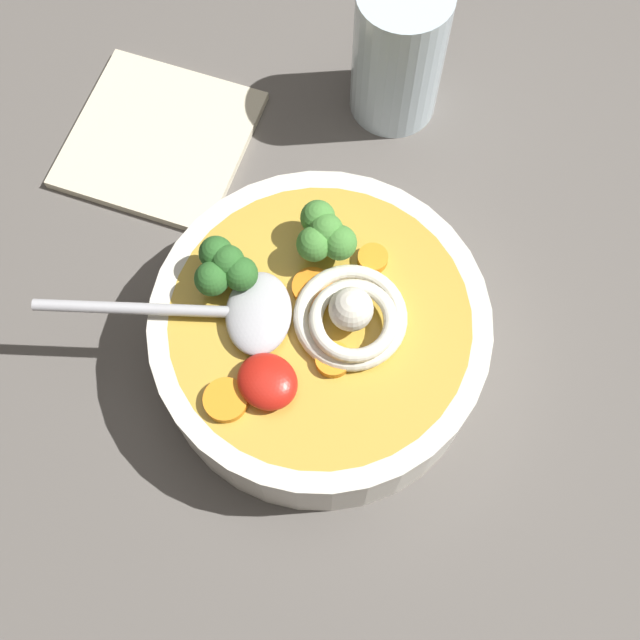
% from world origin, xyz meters
% --- Properties ---
extents(table_slab, '(1.23, 1.23, 0.03)m').
position_xyz_m(table_slab, '(0.00, 0.00, 0.01)').
color(table_slab, '#5B5651').
rests_on(table_slab, ground).
extents(soup_bowl, '(0.23, 0.23, 0.07)m').
position_xyz_m(soup_bowl, '(0.01, 0.02, 0.06)').
color(soup_bowl, silver).
rests_on(soup_bowl, table_slab).
extents(noodle_pile, '(0.08, 0.08, 0.03)m').
position_xyz_m(noodle_pile, '(0.02, 0.03, 0.10)').
color(noodle_pile, silver).
rests_on(noodle_pile, soup_bowl).
extents(soup_spoon, '(0.16, 0.13, 0.02)m').
position_xyz_m(soup_spoon, '(-0.03, -0.02, 0.10)').
color(soup_spoon, '#B7B7BC').
rests_on(soup_spoon, soup_bowl).
extents(chili_sauce_dollop, '(0.04, 0.04, 0.02)m').
position_xyz_m(chili_sauce_dollop, '(0.01, -0.04, 0.10)').
color(chili_sauce_dollop, red).
rests_on(chili_sauce_dollop, soup_bowl).
extents(broccoli_floret_right, '(0.05, 0.04, 0.04)m').
position_xyz_m(broccoli_floret_right, '(-0.06, -0.01, 0.12)').
color(broccoli_floret_right, '#7A9E60').
rests_on(broccoli_floret_right, soup_bowl).
extents(broccoli_floret_beside_chili, '(0.05, 0.04, 0.04)m').
position_xyz_m(broccoli_floret_beside_chili, '(-0.02, 0.06, 0.12)').
color(broccoli_floret_beside_chili, '#7A9E60').
rests_on(broccoli_floret_beside_chili, soup_bowl).
extents(carrot_slice_extra_b, '(0.03, 0.03, 0.01)m').
position_xyz_m(carrot_slice_extra_b, '(-0.00, -0.07, 0.10)').
color(carrot_slice_extra_b, orange).
rests_on(carrot_slice_extra_b, soup_bowl).
extents(carrot_slice_near_spoon, '(0.02, 0.02, 0.01)m').
position_xyz_m(carrot_slice_near_spoon, '(0.03, -0.00, 0.10)').
color(carrot_slice_near_spoon, orange).
rests_on(carrot_slice_near_spoon, soup_bowl).
extents(carrot_slice_left, '(0.03, 0.03, 0.01)m').
position_xyz_m(carrot_slice_left, '(-0.01, 0.03, 0.10)').
color(carrot_slice_left, orange).
rests_on(carrot_slice_left, soup_bowl).
extents(carrot_slice_front, '(0.02, 0.02, 0.01)m').
position_xyz_m(carrot_slice_front, '(0.01, 0.07, 0.10)').
color(carrot_slice_front, orange).
rests_on(carrot_slice_front, soup_bowl).
extents(drinking_glass, '(0.07, 0.07, 0.12)m').
position_xyz_m(drinking_glass, '(-0.09, 0.23, 0.09)').
color(drinking_glass, silver).
rests_on(drinking_glass, table_slab).
extents(folded_napkin, '(0.18, 0.18, 0.01)m').
position_xyz_m(folded_napkin, '(-0.21, 0.07, 0.03)').
color(folded_napkin, beige).
rests_on(folded_napkin, table_slab).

